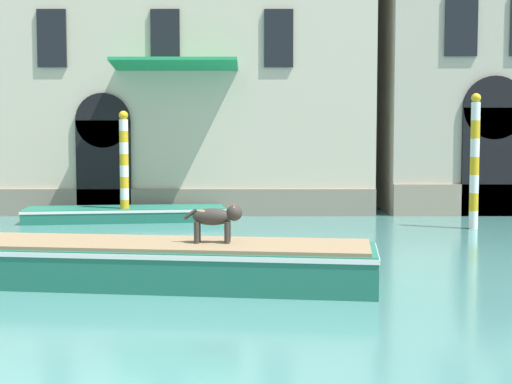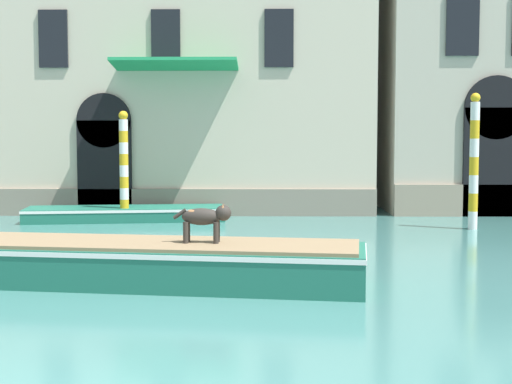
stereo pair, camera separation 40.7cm
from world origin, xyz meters
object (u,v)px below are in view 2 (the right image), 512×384
at_px(boat_foreground, 154,261).
at_px(boat_moored_near_palazzo, 126,213).
at_px(mooring_pole_3, 124,166).
at_px(mooring_pole_0, 474,161).
at_px(dog_on_deck, 206,217).

bearing_deg(boat_foreground, boat_moored_near_palazzo, 111.42).
bearing_deg(boat_foreground, mooring_pole_3, 111.77).
bearing_deg(boat_foreground, mooring_pole_0, 51.94).
distance_m(boat_foreground, boat_moored_near_palazzo, 9.89).
relative_size(dog_on_deck, boat_moored_near_palazzo, 0.16).
bearing_deg(mooring_pole_3, boat_foreground, -75.52).
height_order(boat_moored_near_palazzo, mooring_pole_0, mooring_pole_0).
bearing_deg(mooring_pole_0, boat_moored_near_palazzo, 169.06).
height_order(boat_foreground, mooring_pole_3, mooring_pole_3).
bearing_deg(boat_moored_near_palazzo, mooring_pole_0, -18.79).
bearing_deg(mooring_pole_0, mooring_pole_3, 171.17).
bearing_deg(mooring_pole_3, boat_moored_near_palazzo, 95.64).
bearing_deg(dog_on_deck, boat_foreground, 176.62).
height_order(boat_moored_near_palazzo, mooring_pole_3, mooring_pole_3).
bearing_deg(dog_on_deck, mooring_pole_0, 51.30).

